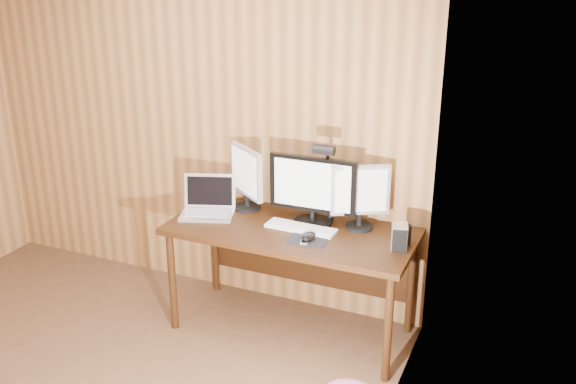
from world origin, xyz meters
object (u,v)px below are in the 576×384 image
Objects in this scene: monitor_right at (360,195)px; keyboard at (301,228)px; desk at (295,241)px; monitor_left at (246,176)px; hard_drive at (399,237)px; phone at (305,242)px; desk_lamp at (327,171)px; monitor_center at (313,190)px; laptop at (208,204)px; mouse at (308,237)px; speaker at (407,235)px.

monitor_right is 0.91× the size of keyboard.
monitor_left is (-0.42, 0.13, 0.36)m from desk.
hard_drive is 1.58× the size of phone.
monitor_left is at bearing 176.06° from desk_lamp.
monitor_center is at bearing 152.17° from hard_drive.
laptop is at bearing 163.52° from hard_drive.
monitor_right is 1.05m from laptop.
desk is at bearing -14.95° from laptop.
monitor_center is at bearing 113.42° from mouse.
keyboard is 0.20m from phone.
laptop is at bearing 159.80° from monitor_right.
keyboard is at bearing 106.15° from phone.
laptop is (-0.72, -0.10, -0.18)m from monitor_center.
desk is 0.31m from phone.
mouse is at bearing 62.65° from phone.
monitor_center is at bearing 89.14° from phone.
keyboard is at bearing 177.26° from monitor_right.
monitor_center is at bearing 75.26° from keyboard.
laptop is at bearing -104.35° from monitor_left.
speaker is (0.64, -0.06, -0.18)m from monitor_center.
phone is at bearing -154.35° from monitor_right.
mouse is (0.07, -0.25, -0.21)m from monitor_center.
speaker reaches higher than mouse.
phone is (-0.01, -0.04, -0.02)m from mouse.
desk is at bearing 18.61° from monitor_left.
hard_drive is (0.65, -0.02, 0.06)m from keyboard.
monitor_center reaches higher than desk.
monitor_left is 0.32m from laptop.
monitor_left is 1.04× the size of monitor_right.
speaker is (0.74, -0.00, 0.18)m from desk.
speaker is at bearing -6.60° from monitor_center.
monitor_left reaches higher than mouse.
desk is at bearing -150.61° from monitor_center.
monitor_center is 0.75m from laptop.
laptop is 2.73× the size of hard_drive.
mouse is at bearing 176.63° from hard_drive.
speaker is at bearing -0.35° from desk.
mouse is 0.78× the size of hard_drive.
desk_lamp is at bearing 31.79° from monitor_left.
monitor_center reaches higher than monitor_right.
hard_drive is 0.26× the size of desk_lamp.
desk is 2.70× the size of desk_lamp.
desk_lamp is at bearing 25.99° from desk.
hard_drive reaches higher than phone.
phone is at bearing -32.54° from laptop.
hard_drive is (1.12, -0.21, -0.16)m from monitor_left.
keyboard is 3.02× the size of hard_drive.
monitor_left is at bearing 163.08° from desk.
keyboard is at bearing -20.13° from laptop.
phone is at bearing -158.69° from speaker.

